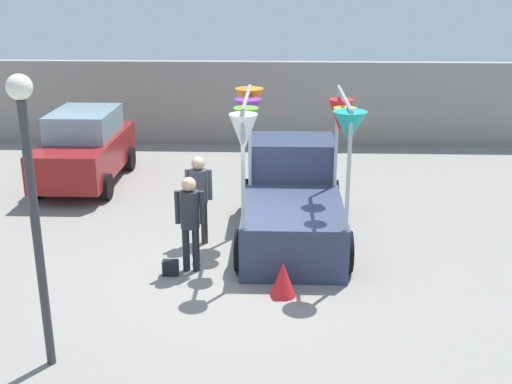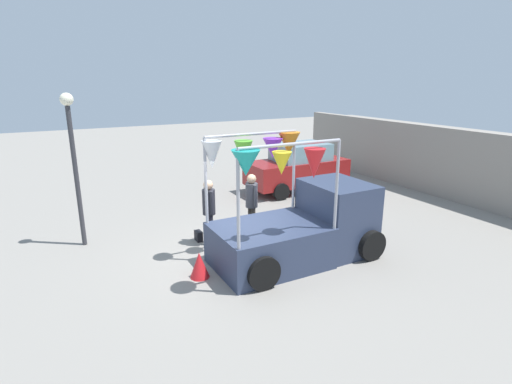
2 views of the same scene
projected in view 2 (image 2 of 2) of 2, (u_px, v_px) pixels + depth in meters
The scene contains 9 objects.
ground_plane at pixel (235, 253), 10.24m from camera, with size 60.00×60.00×0.00m, color gray.
vendor_truck at pixel (304, 222), 9.85m from camera, with size 2.46×4.06×3.08m.
parked_car at pixel (298, 167), 15.78m from camera, with size 1.88×4.00×1.88m.
person_customer at pixel (209, 206), 10.55m from camera, with size 0.53×0.34×1.78m.
person_vendor at pixel (252, 199), 11.12m from camera, with size 0.53×0.34×1.80m.
handbag at pixel (199, 236), 11.01m from camera, with size 0.28×0.16×0.28m, color black.
street_lamp at pixel (73, 149), 10.08m from camera, with size 0.32×0.32×4.00m.
brick_boundary_wall at pixel (469, 168), 14.00m from camera, with size 18.00×0.36×2.60m, color gray.
folded_kite_bundle_crimson at pixel (199, 265), 8.94m from camera, with size 0.44×0.44×0.60m, color red.
Camera 2 is at (8.55, -3.97, 4.33)m, focal length 28.00 mm.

